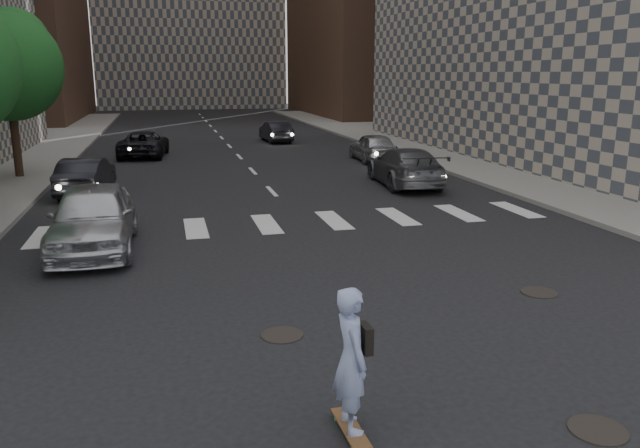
# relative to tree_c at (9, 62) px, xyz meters

# --- Properties ---
(ground) EXTENTS (160.00, 160.00, 0.00)m
(ground) POSITION_rel_tree_c_xyz_m (9.45, -19.14, -4.65)
(ground) COLOR black
(ground) RESTS_ON ground
(sidewalk_right) EXTENTS (13.00, 80.00, 0.15)m
(sidewalk_right) POSITION_rel_tree_c_xyz_m (23.95, 0.86, -4.57)
(sidewalk_right) COLOR gray
(sidewalk_right) RESTS_ON ground
(tree_c) EXTENTS (4.20, 4.20, 6.60)m
(tree_c) POSITION_rel_tree_c_xyz_m (0.00, 0.00, 0.00)
(tree_c) COLOR #382619
(tree_c) RESTS_ON sidewalk_left
(manhole_a) EXTENTS (0.70, 0.70, 0.02)m
(manhole_a) POSITION_rel_tree_c_xyz_m (10.65, -21.64, -4.64)
(manhole_a) COLOR black
(manhole_a) RESTS_ON ground
(manhole_b) EXTENTS (0.70, 0.70, 0.02)m
(manhole_b) POSITION_rel_tree_c_xyz_m (7.45, -17.94, -4.64)
(manhole_b) COLOR black
(manhole_b) RESTS_ON ground
(manhole_c) EXTENTS (0.70, 0.70, 0.02)m
(manhole_c) POSITION_rel_tree_c_xyz_m (12.75, -17.14, -4.64)
(manhole_c) COLOR black
(manhole_c) RESTS_ON ground
(skateboarder) EXTENTS (0.46, 0.94, 1.86)m
(skateboarder) POSITION_rel_tree_c_xyz_m (7.72, -20.98, -3.67)
(skateboarder) COLOR brown
(skateboarder) RESTS_ON ground
(silver_sedan) EXTENTS (1.93, 4.76, 1.62)m
(silver_sedan) POSITION_rel_tree_c_xyz_m (3.95, -11.78, -3.84)
(silver_sedan) COLOR silver
(silver_sedan) RESTS_ON ground
(traffic_car_a) EXTENTS (1.78, 4.11, 1.31)m
(traffic_car_a) POSITION_rel_tree_c_xyz_m (2.95, -4.06, -3.99)
(traffic_car_a) COLOR black
(traffic_car_a) RESTS_ON ground
(traffic_car_b) EXTENTS (2.44, 5.16, 1.45)m
(traffic_car_b) POSITION_rel_tree_c_xyz_m (14.64, -5.14, -3.92)
(traffic_car_b) COLOR #53545A
(traffic_car_b) RESTS_ON ground
(traffic_car_c) EXTENTS (2.70, 4.92, 1.30)m
(traffic_car_c) POSITION_rel_tree_c_xyz_m (4.69, 6.12, -3.99)
(traffic_car_c) COLOR black
(traffic_car_c) RESTS_ON ground
(traffic_car_d) EXTENTS (1.78, 4.12, 1.38)m
(traffic_car_d) POSITION_rel_tree_c_xyz_m (15.64, 1.60, -3.96)
(traffic_car_d) COLOR #AAABB1
(traffic_car_d) RESTS_ON ground
(traffic_car_e) EXTENTS (1.61, 4.01, 1.29)m
(traffic_car_e) POSITION_rel_tree_c_xyz_m (12.54, 11.48, -4.00)
(traffic_car_e) COLOR black
(traffic_car_e) RESTS_ON ground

